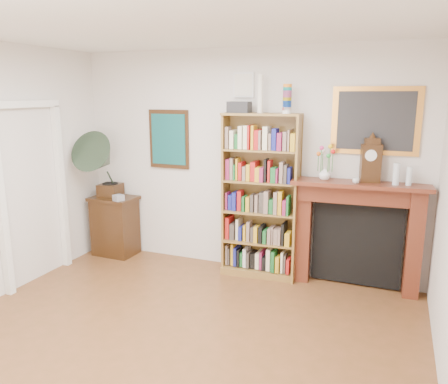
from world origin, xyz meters
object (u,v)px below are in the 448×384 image
fireplace (357,225)px  flower_vase (325,173)px  side_cabinet (115,226)px  cd_stack (119,198)px  teacup (356,181)px  bottle_left (396,174)px  bottle_right (409,176)px  gramophone (101,161)px  mantel_clock (371,161)px  bookshelf (260,187)px

fireplace → flower_vase: (-0.40, -0.06, 0.59)m
side_cabinet → cd_stack: 0.52m
teacup → bottle_left: bottle_left is taller
bottle_right → gramophone: bearing=-176.9°
gramophone → flower_vase: (2.95, 0.19, -0.01)m
side_cabinet → fireplace: (3.27, 0.13, 0.34)m
mantel_clock → flower_vase: bearing=168.2°
fireplace → bottle_left: size_ratio=6.38×
mantel_clock → bottle_right: bearing=-18.5°
gramophone → mantel_clock: size_ratio=1.89×
gramophone → bottle_left: 3.72m
fireplace → teacup: teacup is taller
side_cabinet → flower_vase: flower_vase is taller
cd_stack → mantel_clock: 3.25m
flower_vase → bookshelf: bearing=-178.8°
bookshelf → flower_vase: size_ratio=15.81×
bottle_left → flower_vase: bearing=179.3°
bookshelf → flower_vase: 0.79m
bottle_left → bookshelf: bearing=-179.7°
bottle_right → mantel_clock: bearing=177.3°
bottle_right → fireplace: bearing=174.8°
side_cabinet → bottle_left: bottle_left is taller
bottle_left → bottle_right: size_ratio=1.20×
fireplace → mantel_clock: mantel_clock is taller
fireplace → flower_vase: 0.71m
teacup → cd_stack: bearing=-177.2°
mantel_clock → teacup: 0.27m
mantel_clock → flower_vase: (-0.49, -0.03, -0.16)m
cd_stack → mantel_clock: size_ratio=0.24×
bookshelf → teacup: size_ratio=29.88×
gramophone → cd_stack: (0.27, -0.03, -0.49)m
teacup → bottle_right: bearing=9.8°
bookshelf → fireplace: bookshelf is taller
bookshelf → flower_vase: bearing=-3.2°
bookshelf → flower_vase: bookshelf is taller
bottle_left → bottle_right: bearing=10.6°
side_cabinet → teacup: size_ratio=10.73×
gramophone → bottle_right: size_ratio=4.67×
bookshelf → cd_stack: size_ratio=19.42×
side_cabinet → gramophone: 0.96m
bookshelf → fireplace: size_ratio=1.52×
bookshelf → mantel_clock: size_ratio=4.71×
side_cabinet → bottle_left: size_ratio=3.49×
bookshelf → bottle_left: bearing=-4.2°
fireplace → teacup: bearing=-109.8°
cd_stack → flower_vase: bearing=4.8°
fireplace → mantel_clock: bearing=-18.9°
cd_stack → bottle_right: 3.62m
cd_stack → gramophone: bearing=173.1°
flower_vase → teacup: flower_vase is taller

